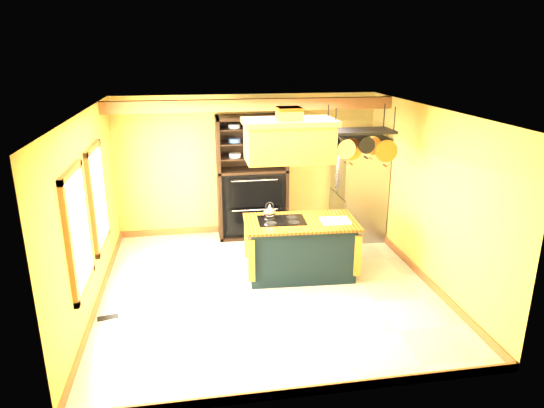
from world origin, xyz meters
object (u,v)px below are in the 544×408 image
object	(u,v)px
pot_rack	(361,139)
hutch	(252,191)
range_hood	(289,139)
kitchen_island	(300,247)
refrigerator	(358,189)

from	to	relation	value
pot_rack	hutch	size ratio (longest dim) A/B	0.47
pot_rack	hutch	xyz separation A→B (m)	(-1.45, 1.88, -1.29)
hutch	range_hood	bearing A→B (deg)	-79.93
kitchen_island	range_hood	size ratio (longest dim) A/B	1.33
pot_rack	refrigerator	xyz separation A→B (m)	(0.56, 1.53, -1.25)
range_hood	kitchen_island	bearing A→B (deg)	0.25
range_hood	hutch	size ratio (longest dim) A/B	0.58
kitchen_island	range_hood	distance (m)	1.78
range_hood	hutch	bearing A→B (deg)	100.07
kitchen_island	hutch	world-z (taller)	hutch
kitchen_island	pot_rack	distance (m)	1.95
range_hood	hutch	distance (m)	2.33
kitchen_island	refrigerator	distance (m)	2.18
pot_rack	refrigerator	world-z (taller)	pot_rack
range_hood	refrigerator	bearing A→B (deg)	42.37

